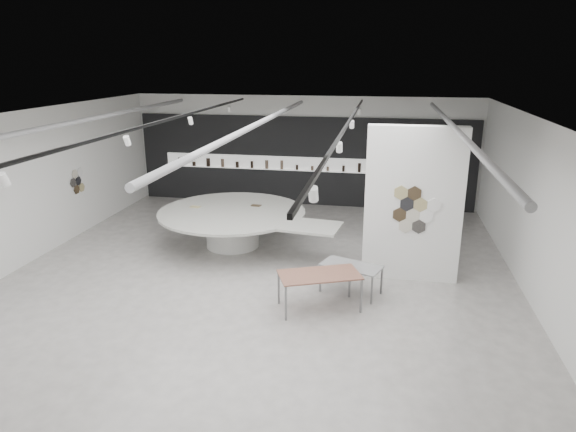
% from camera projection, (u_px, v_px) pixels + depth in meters
% --- Properties ---
extents(room, '(12.02, 14.02, 3.82)m').
position_uv_depth(room, '(250.00, 197.00, 11.35)').
color(room, '#B0ABA6').
rests_on(room, ground).
extents(back_wall_display, '(11.80, 0.27, 3.10)m').
position_uv_depth(back_wall_display, '(300.00, 161.00, 18.02)').
color(back_wall_display, black).
rests_on(back_wall_display, ground).
extents(partition_column, '(2.20, 0.38, 3.60)m').
position_uv_depth(partition_column, '(413.00, 205.00, 11.73)').
color(partition_column, white).
rests_on(partition_column, ground).
extents(display_island, '(5.38, 4.55, 1.03)m').
position_uv_depth(display_island, '(235.00, 223.00, 14.09)').
color(display_island, white).
rests_on(display_island, ground).
extents(sample_table_wood, '(1.84, 1.39, 0.77)m').
position_uv_depth(sample_table_wood, '(319.00, 277.00, 10.53)').
color(sample_table_wood, brown).
rests_on(sample_table_wood, ground).
extents(sample_table_stone, '(1.44, 1.05, 0.67)m').
position_uv_depth(sample_table_stone, '(351.00, 267.00, 11.27)').
color(sample_table_stone, gray).
rests_on(sample_table_stone, ground).
extents(kitchen_counter, '(1.85, 0.81, 1.43)m').
position_uv_depth(kitchen_counter, '(403.00, 198.00, 17.30)').
color(kitchen_counter, white).
rests_on(kitchen_counter, ground).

